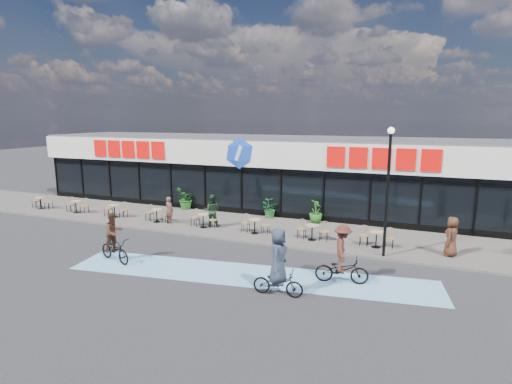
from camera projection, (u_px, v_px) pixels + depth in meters
ground at (179, 250)px, 17.96m from camera, size 120.00×120.00×0.00m
sidewalk at (224, 224)px, 22.06m from camera, size 44.00×5.00×0.10m
bike_lane at (248, 275)px, 15.13m from camera, size 14.17×4.13×0.01m
building at (259, 171)px, 26.58m from camera, size 30.60×6.57×4.75m
lamp_post at (388, 182)px, 16.30m from camera, size 0.28×0.28×5.40m
bistro_set_0 at (42, 201)px, 25.56m from camera, size 1.54×0.62×0.90m
bistro_set_1 at (77, 205)px, 24.48m from camera, size 1.54×0.62×0.90m
bistro_set_2 at (116, 209)px, 23.40m from camera, size 1.54×0.62×0.90m
bistro_set_3 at (158, 214)px, 22.32m from camera, size 1.54×0.62×0.90m
bistro_set_4 at (204, 219)px, 21.25m from camera, size 1.54×0.62×0.90m
bistro_set_5 at (255, 224)px, 20.17m from camera, size 1.54×0.62×0.90m
bistro_set_6 at (313, 230)px, 19.09m from camera, size 1.54×0.62×0.90m
bistro_set_7 at (376, 237)px, 18.02m from camera, size 1.54×0.62×0.90m
potted_plant_left at (186, 199)px, 25.28m from camera, size 1.24×1.37×1.37m
potted_plant_mid at (269, 208)px, 23.22m from camera, size 1.10×0.99×1.10m
potted_plant_right at (316, 211)px, 22.10m from camera, size 0.89×0.89×1.29m
patron_left at (169, 210)px, 21.87m from camera, size 0.62×0.49×1.51m
patron_right at (212, 211)px, 21.28m from camera, size 1.01×0.89×1.75m
pedestrian_a at (452, 236)px, 16.77m from camera, size 0.79×0.96×1.70m
cyclist_a at (278, 269)px, 13.23m from camera, size 1.76×0.95×2.33m
cyclist_b at (342, 259)px, 14.25m from camera, size 1.98×1.20×2.16m
cyclist_c at (114, 243)px, 16.40m from camera, size 2.03×1.23×2.07m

